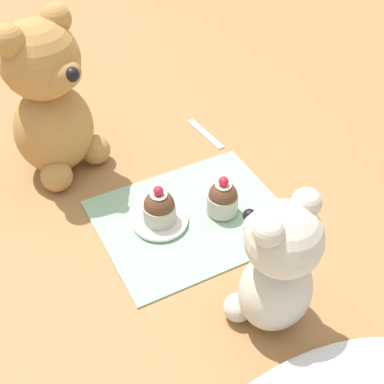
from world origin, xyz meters
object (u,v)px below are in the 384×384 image
at_px(teddy_bear_cream, 277,267).
at_px(teddy_bear_tan, 50,101).
at_px(saucer_plate, 160,220).
at_px(cupcake_near_cream_bear, 223,198).
at_px(cupcake_near_tan_bear, 159,208).
at_px(teaspoon, 205,133).

xyz_separation_m(teddy_bear_cream, teddy_bear_tan, (0.14, -0.42, 0.03)).
relative_size(teddy_bear_tan, saucer_plate, 3.20).
height_order(teddy_bear_tan, cupcake_near_cream_bear, teddy_bear_tan).
bearing_deg(teddy_bear_cream, teddy_bear_tan, -86.80).
distance_m(saucer_plate, cupcake_near_tan_bear, 0.03).
relative_size(teddy_bear_cream, cupcake_near_tan_bear, 3.05).
xyz_separation_m(teddy_bear_cream, cupcake_near_cream_bear, (-0.04, -0.19, -0.07)).
bearing_deg(teddy_bear_cream, saucer_plate, -91.08).
bearing_deg(cupcake_near_tan_bear, cupcake_near_cream_bear, 166.80).
bearing_deg(saucer_plate, cupcake_near_cream_bear, 166.80).
xyz_separation_m(teddy_bear_tan, teaspoon, (-0.26, 0.03, -0.13)).
distance_m(teddy_bear_cream, cupcake_near_cream_bear, 0.20).
height_order(cupcake_near_cream_bear, teaspoon, cupcake_near_cream_bear).
xyz_separation_m(teddy_bear_cream, teaspoon, (-0.11, -0.38, -0.09)).
relative_size(teddy_bear_cream, teddy_bear_tan, 0.74).
xyz_separation_m(saucer_plate, cupcake_near_tan_bear, (0.00, -0.00, 0.03)).
height_order(teddy_bear_cream, saucer_plate, teddy_bear_cream).
bearing_deg(teddy_bear_tan, cupcake_near_tan_bear, -91.70).
height_order(teddy_bear_cream, teddy_bear_tan, teddy_bear_tan).
bearing_deg(teaspoon, cupcake_near_tan_bear, 129.12).
bearing_deg(teddy_bear_cream, cupcake_near_tan_bear, -91.08).
bearing_deg(cupcake_near_tan_bear, teddy_bear_cream, 104.69).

